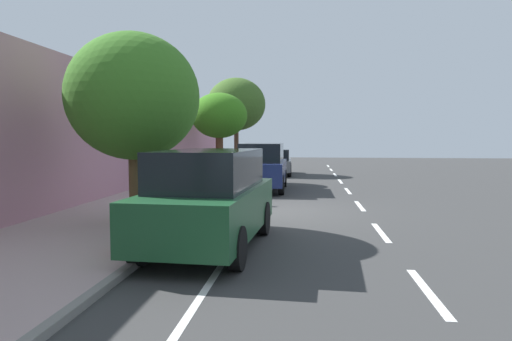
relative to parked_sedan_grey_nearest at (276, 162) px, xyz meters
The scene contains 15 objects.
ground 13.52m from the parked_sedan_grey_nearest, 93.01° to the left, with size 74.78×74.78×0.00m, color #373737.
sidewalk 13.90m from the parked_sedan_grey_nearest, 76.31° to the left, with size 4.04×46.74×0.12m, color #B39896.
curb_edge 13.55m from the parked_sedan_grey_nearest, 84.97° to the left, with size 0.16×46.74×0.12m, color gray.
lane_stripe_centre 12.74m from the parked_sedan_grey_nearest, 106.10° to the left, with size 0.14×44.20×0.01m.
lane_stripe_bike_edge 13.51m from the parked_sedan_grey_nearest, 91.20° to the left, with size 0.12×46.74×0.01m, color white.
building_facade 14.67m from the parked_sedan_grey_nearest, 67.61° to the left, with size 0.50×46.74×4.69m, color #BA7E91.
parked_sedan_grey_nearest is the anchor object (origin of this frame).
parked_suv_dark_blue_second 8.08m from the parked_sedan_grey_nearest, 89.49° to the left, with size 2.00×4.71×1.99m.
parked_suv_green_mid 18.34m from the parked_sedan_grey_nearest, 89.45° to the left, with size 2.20×4.81×1.99m.
bicycle_at_curb 12.52m from the parked_sedan_grey_nearest, 86.69° to the left, with size 1.44×1.01×0.73m.
cyclist_with_backpack 12.10m from the parked_sedan_grey_nearest, 85.53° to the left, with size 0.53×0.55×1.66m.
street_tree_near_cyclist 4.39m from the parked_sedan_grey_nearest, 17.86° to the right, with size 3.60×3.60×5.77m.
street_tree_mid_block 6.03m from the parked_sedan_grey_nearest, 62.67° to the left, with size 2.78×2.78×4.32m.
street_tree_far_end 16.69m from the parked_sedan_grey_nearest, 81.24° to the left, with size 3.27×3.27×4.70m.
fire_hydrant 19.40m from the parked_sedan_grey_nearest, 85.22° to the left, with size 0.22×0.22×0.84m.
Camera 1 is at (-1.02, 13.89, 2.25)m, focal length 32.21 mm.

